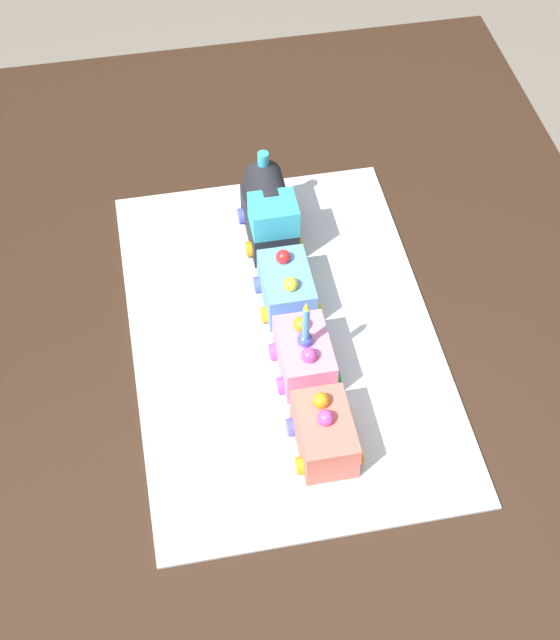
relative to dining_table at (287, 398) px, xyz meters
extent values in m
plane|color=gray|center=(0.00, 0.00, -0.63)|extent=(8.00, 8.00, 0.00)
cube|color=#382316|center=(0.00, 0.00, 0.09)|extent=(1.40, 1.00, 0.03)
cube|color=#382316|center=(-0.64, -0.44, -0.28)|extent=(0.07, 0.07, 0.71)
cube|color=#382316|center=(-0.64, 0.44, -0.28)|extent=(0.07, 0.07, 0.71)
cube|color=silver|center=(-0.03, 0.00, 0.11)|extent=(0.60, 0.40, 0.00)
cube|color=#232328|center=(-0.21, 0.02, 0.14)|extent=(0.12, 0.06, 0.05)
cylinder|color=#232328|center=(-0.23, 0.02, 0.18)|extent=(0.07, 0.05, 0.05)
cube|color=#38B7C6|center=(-0.18, 0.02, 0.18)|extent=(0.06, 0.06, 0.04)
cylinder|color=#38B7C6|center=(-0.26, 0.02, 0.21)|extent=(0.02, 0.02, 0.03)
sphere|color=#F4EFCC|center=(-0.28, 0.02, 0.14)|extent=(0.02, 0.02, 0.02)
cylinder|color=#4C59D8|center=(-0.25, -0.02, 0.12)|extent=(0.02, 0.01, 0.02)
cylinder|color=orange|center=(-0.18, -0.02, 0.12)|extent=(0.02, 0.01, 0.02)
cylinder|color=#4C59D8|center=(-0.25, 0.05, 0.12)|extent=(0.02, 0.01, 0.02)
cylinder|color=yellow|center=(-0.18, 0.05, 0.12)|extent=(0.02, 0.01, 0.02)
cube|color=#669EEA|center=(-0.08, 0.02, 0.14)|extent=(0.10, 0.06, 0.06)
cylinder|color=#4C59D8|center=(-0.11, -0.02, 0.12)|extent=(0.02, 0.01, 0.02)
cylinder|color=orange|center=(-0.06, -0.02, 0.12)|extent=(0.02, 0.01, 0.02)
cylinder|color=yellow|center=(-0.11, 0.05, 0.12)|extent=(0.02, 0.01, 0.02)
cylinder|color=yellow|center=(-0.06, 0.05, 0.12)|extent=(0.02, 0.01, 0.02)
sphere|color=red|center=(-0.11, 0.02, 0.17)|extent=(0.02, 0.02, 0.02)
sphere|color=yellow|center=(-0.06, 0.02, 0.17)|extent=(0.02, 0.02, 0.02)
cube|color=pink|center=(0.04, 0.02, 0.14)|extent=(0.10, 0.06, 0.06)
cylinder|color=#D84CB2|center=(0.01, -0.02, 0.12)|extent=(0.02, 0.01, 0.02)
cylinder|color=#D84CB2|center=(0.06, -0.02, 0.12)|extent=(0.02, 0.01, 0.02)
cylinder|color=orange|center=(0.01, 0.05, 0.12)|extent=(0.02, 0.01, 0.02)
cylinder|color=green|center=(0.06, 0.05, 0.12)|extent=(0.02, 0.01, 0.02)
sphere|color=#4C59D8|center=(0.04, 0.02, 0.17)|extent=(0.02, 0.02, 0.02)
sphere|color=orange|center=(0.01, 0.02, 0.17)|extent=(0.02, 0.02, 0.02)
sphere|color=#D84CB2|center=(0.06, 0.02, 0.17)|extent=(0.02, 0.02, 0.02)
cube|color=#F27260|center=(0.15, 0.02, 0.14)|extent=(0.10, 0.06, 0.06)
cylinder|color=#4C59D8|center=(0.13, -0.02, 0.12)|extent=(0.02, 0.01, 0.02)
cylinder|color=orange|center=(0.18, -0.02, 0.12)|extent=(0.02, 0.01, 0.02)
cylinder|color=orange|center=(0.13, 0.05, 0.12)|extent=(0.02, 0.01, 0.02)
cylinder|color=orange|center=(0.18, 0.05, 0.12)|extent=(0.02, 0.01, 0.02)
sphere|color=#D84CB2|center=(0.15, 0.02, 0.17)|extent=(0.02, 0.02, 0.02)
sphere|color=orange|center=(0.13, 0.02, 0.17)|extent=(0.02, 0.02, 0.02)
cylinder|color=#4CA5E5|center=(0.04, 0.02, 0.21)|extent=(0.01, 0.01, 0.05)
cone|color=yellow|center=(0.04, 0.02, 0.24)|extent=(0.01, 0.01, 0.01)
camera|label=1|loc=(0.74, -0.15, 1.09)|focal=52.87mm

